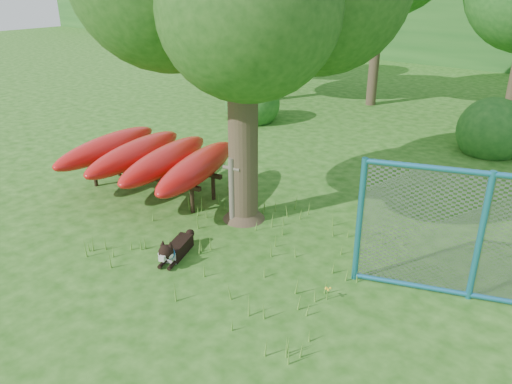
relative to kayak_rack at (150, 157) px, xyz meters
The scene contains 8 objects.
ground 3.48m from the kayak_rack, 27.36° to the right, with size 80.00×80.00×0.00m, color #1D5210.
wooden_post 2.34m from the kayak_rack, ahead, with size 0.36×0.14×1.33m.
kayak_rack is the anchor object (origin of this frame).
husky_dog 3.02m from the kayak_rack, 33.42° to the right, with size 0.56×1.05×0.48m.
fence_section 6.72m from the kayak_rack, ahead, with size 3.28×1.30×3.38m.
wildflower_clump 5.23m from the kayak_rack, 11.39° to the right, with size 0.10×0.09×0.22m.
shrub_left 6.33m from the kayak_rack, 108.57° to the left, with size 1.80×1.80×1.80m, color #1F5A1D.
shrub_mid 9.01m from the kayak_rack, 56.10° to the left, with size 1.80×1.80×1.80m, color #1F5A1D.
Camera 1 is at (5.10, -4.92, 4.42)m, focal length 35.00 mm.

